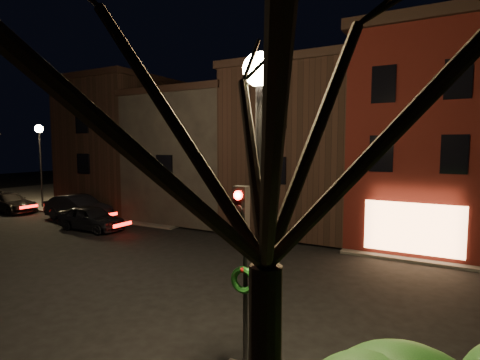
# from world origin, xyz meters

# --- Properties ---
(ground) EXTENTS (120.00, 120.00, 0.00)m
(ground) POSITION_xyz_m (0.00, 0.00, 0.00)
(ground) COLOR black
(ground) RESTS_ON ground
(sidewalk_far_left) EXTENTS (30.00, 30.00, 0.12)m
(sidewalk_far_left) POSITION_xyz_m (-20.00, 20.00, 0.06)
(sidewalk_far_left) COLOR #2D2B28
(sidewalk_far_left) RESTS_ON ground
(corner_building) EXTENTS (6.50, 8.50, 10.50)m
(corner_building) POSITION_xyz_m (8.00, 9.47, 5.40)
(corner_building) COLOR #4D110D
(corner_building) RESTS_ON ground
(row_building_a) EXTENTS (7.30, 10.30, 9.40)m
(row_building_a) POSITION_xyz_m (1.50, 10.50, 4.83)
(row_building_a) COLOR black
(row_building_a) RESTS_ON ground
(row_building_b) EXTENTS (7.80, 10.30, 8.40)m
(row_building_b) POSITION_xyz_m (-5.75, 10.50, 4.33)
(row_building_b) COLOR black
(row_building_b) RESTS_ON ground
(row_building_c) EXTENTS (7.30, 10.30, 9.90)m
(row_building_c) POSITION_xyz_m (-13.00, 10.50, 5.08)
(row_building_c) COLOR black
(row_building_c) RESTS_ON ground
(street_lamp_near) EXTENTS (0.60, 0.60, 6.48)m
(street_lamp_near) POSITION_xyz_m (6.20, -6.00, 5.18)
(street_lamp_near) COLOR black
(street_lamp_near) RESTS_ON sidewalk_near_right
(street_lamp_far) EXTENTS (0.60, 0.60, 6.48)m
(street_lamp_far) POSITION_xyz_m (-19.00, 6.20, 5.18)
(street_lamp_far) COLOR black
(street_lamp_far) RESTS_ON sidewalk_far_left
(traffic_signal) EXTENTS (0.58, 0.38, 4.05)m
(traffic_signal) POSITION_xyz_m (5.60, -5.51, 2.81)
(traffic_signal) COLOR black
(traffic_signal) RESTS_ON sidewalk_near_right
(bare_tree_right) EXTENTS (6.40, 6.40, 8.50)m
(bare_tree_right) POSITION_xyz_m (7.50, -8.50, 6.15)
(bare_tree_right) COLOR black
(bare_tree_right) RESTS_ON sidewalk_near_right
(parked_car_a) EXTENTS (4.35, 1.83, 1.47)m
(parked_car_a) POSITION_xyz_m (-9.06, 2.72, 0.73)
(parked_car_a) COLOR black
(parked_car_a) RESTS_ON ground
(parked_car_b) EXTENTS (5.09, 1.84, 1.67)m
(parked_car_b) POSITION_xyz_m (-12.34, 4.38, 0.83)
(parked_car_b) COLOR black
(parked_car_b) RESTS_ON ground
(parked_car_c) EXTENTS (5.00, 2.11, 1.44)m
(parked_car_c) POSITION_xyz_m (-19.54, 3.88, 0.72)
(parked_car_c) COLOR black
(parked_car_c) RESTS_ON ground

